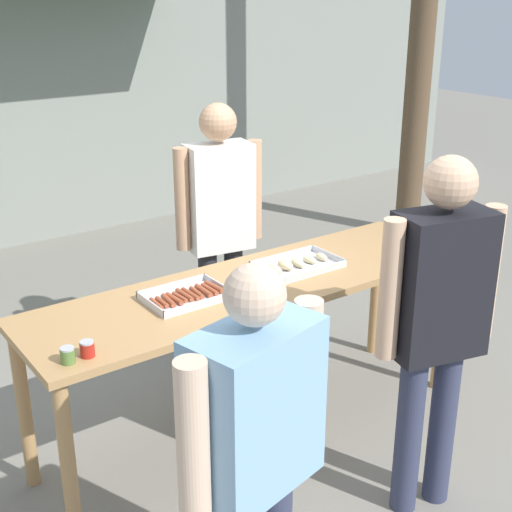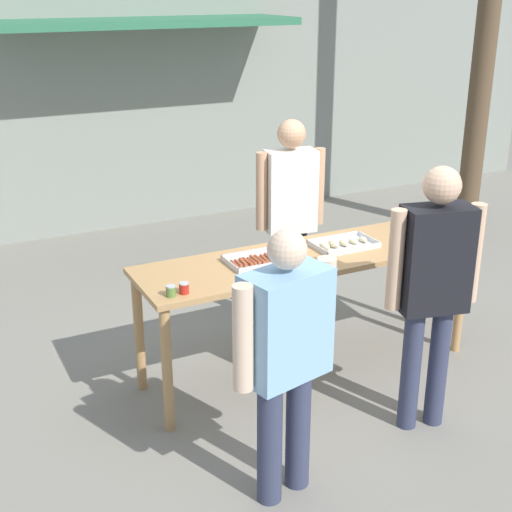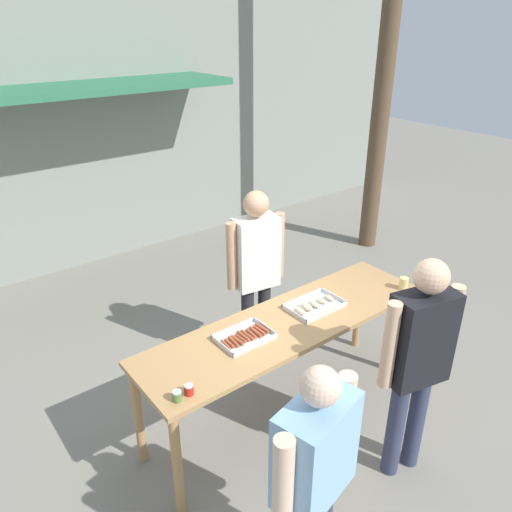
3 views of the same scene
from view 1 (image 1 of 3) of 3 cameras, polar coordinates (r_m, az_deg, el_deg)
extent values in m
plane|color=gray|center=(4.32, 0.00, -13.69)|extent=(24.00, 24.00, 0.00)
cube|color=tan|center=(3.87, 0.00, -2.35)|extent=(2.59, 0.72, 0.04)
cylinder|color=tan|center=(3.39, -14.75, -16.18)|extent=(0.07, 0.07, 0.91)
cylinder|color=tan|center=(4.65, 14.63, -5.27)|extent=(0.07, 0.07, 0.91)
cylinder|color=tan|center=(3.85, -18.05, -11.56)|extent=(0.07, 0.07, 0.91)
cylinder|color=tan|center=(5.00, 9.54, -2.94)|extent=(0.07, 0.07, 0.91)
cube|color=silver|center=(3.67, -5.65, -3.39)|extent=(0.41, 0.29, 0.01)
cube|color=silver|center=(3.55, -4.49, -3.86)|extent=(0.41, 0.01, 0.03)
cube|color=silver|center=(3.78, -6.76, -2.36)|extent=(0.41, 0.01, 0.03)
cube|color=silver|center=(3.58, -8.46, -3.84)|extent=(0.01, 0.29, 0.03)
cube|color=silver|center=(3.76, -3.00, -2.36)|extent=(0.01, 0.29, 0.03)
cylinder|color=#A34C2D|center=(3.60, -7.99, -3.79)|extent=(0.03, 0.12, 0.02)
cylinder|color=#A34C2D|center=(3.60, -7.54, -3.67)|extent=(0.03, 0.12, 0.03)
cylinder|color=#A34C2D|center=(3.62, -7.02, -3.54)|extent=(0.04, 0.14, 0.03)
cylinder|color=#A34C2D|center=(3.63, -6.55, -3.42)|extent=(0.03, 0.14, 0.03)
cylinder|color=#A34C2D|center=(3.65, -6.12, -3.29)|extent=(0.03, 0.12, 0.02)
cylinder|color=#A34C2D|center=(3.67, -5.74, -3.10)|extent=(0.03, 0.15, 0.03)
cylinder|color=#A34C2D|center=(3.68, -5.27, -3.03)|extent=(0.03, 0.15, 0.02)
cylinder|color=#A34C2D|center=(3.69, -4.76, -2.93)|extent=(0.03, 0.13, 0.03)
cylinder|color=#A34C2D|center=(3.71, -4.21, -2.78)|extent=(0.03, 0.15, 0.03)
cylinder|color=#A34C2D|center=(3.73, -3.74, -2.67)|extent=(0.03, 0.14, 0.03)
cylinder|color=#A34C2D|center=(3.75, -3.37, -2.48)|extent=(0.04, 0.15, 0.03)
cube|color=silver|center=(4.06, 3.38, -0.88)|extent=(0.47, 0.31, 0.01)
cube|color=silver|center=(3.94, 4.74, -1.25)|extent=(0.47, 0.01, 0.03)
cube|color=silver|center=(4.16, 2.10, 0.02)|extent=(0.47, 0.01, 0.03)
cube|color=silver|center=(3.92, 0.75, -1.33)|extent=(0.01, 0.31, 0.03)
cube|color=silver|center=(4.19, 5.84, 0.09)|extent=(0.01, 0.31, 0.03)
ellipsoid|color=beige|center=(3.94, 1.47, -1.07)|extent=(0.06, 0.12, 0.05)
ellipsoid|color=beige|center=(4.00, 2.36, -0.72)|extent=(0.07, 0.12, 0.05)
ellipsoid|color=beige|center=(4.05, 3.39, -0.55)|extent=(0.07, 0.12, 0.04)
ellipsoid|color=beige|center=(4.10, 4.32, -0.31)|extent=(0.06, 0.10, 0.04)
ellipsoid|color=beige|center=(4.15, 5.26, -0.06)|extent=(0.06, 0.10, 0.04)
cylinder|color=#567A38|center=(3.16, -14.82, -7.74)|extent=(0.06, 0.06, 0.06)
cylinder|color=#B2B2B7|center=(3.15, -14.88, -7.17)|extent=(0.06, 0.06, 0.01)
cylinder|color=#B22319|center=(3.19, -13.34, -7.30)|extent=(0.06, 0.06, 0.06)
cylinder|color=#B2B2B7|center=(3.18, -13.40, -6.73)|extent=(0.06, 0.06, 0.01)
cylinder|color=#DBC67A|center=(4.42, 14.11, 1.11)|extent=(0.08, 0.08, 0.11)
cylinder|color=#232328|center=(4.75, -3.80, -4.36)|extent=(0.12, 0.12, 0.86)
cylinder|color=#232328|center=(4.81, -1.78, -3.95)|extent=(0.12, 0.12, 0.86)
cube|color=silver|center=(4.51, -2.96, 4.72)|extent=(0.44, 0.29, 0.68)
sphere|color=tan|center=(4.40, -3.07, 10.66)|extent=(0.23, 0.23, 0.23)
cylinder|color=tan|center=(4.41, -5.94, 4.51)|extent=(0.09, 0.09, 0.65)
cylinder|color=tan|center=(4.60, -0.09, 5.32)|extent=(0.09, 0.09, 0.65)
cube|color=#84B2DB|center=(2.51, -0.10, -12.12)|extent=(0.53, 0.36, 0.62)
sphere|color=beige|center=(2.31, -0.11, -3.12)|extent=(0.21, 0.21, 0.21)
cylinder|color=beige|center=(2.70, 4.10, -9.25)|extent=(0.11, 0.11, 0.59)
cylinder|color=beige|center=(2.33, -5.07, -14.71)|extent=(0.11, 0.11, 0.59)
cylinder|color=#333851|center=(3.71, 14.66, -12.96)|extent=(0.13, 0.13, 0.86)
cylinder|color=#333851|center=(3.62, 12.12, -13.74)|extent=(0.13, 0.13, 0.86)
cube|color=black|center=(3.30, 14.52, -2.23)|extent=(0.47, 0.33, 0.68)
sphere|color=#DBAD89|center=(3.15, 15.31, 5.72)|extent=(0.23, 0.23, 0.23)
cylinder|color=#DBAD89|center=(3.45, 18.09, -1.28)|extent=(0.10, 0.10, 0.65)
cylinder|color=#DBAD89|center=(3.15, 10.68, -2.70)|extent=(0.10, 0.10, 0.65)
camera|label=2|loc=(1.40, 164.35, -6.19)|focal=50.00mm
camera|label=3|loc=(0.83, -100.28, 60.78)|focal=35.00mm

